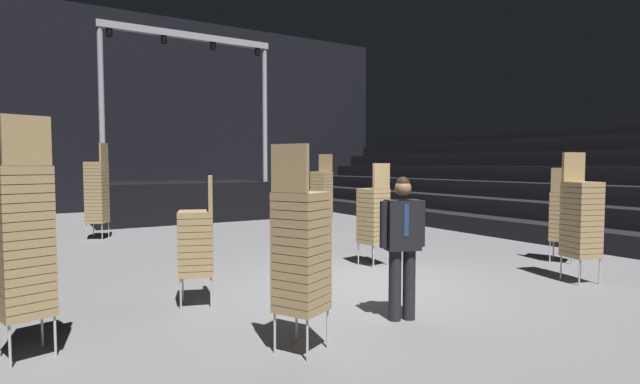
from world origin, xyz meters
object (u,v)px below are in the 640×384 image
object	(u,v)px
stage_riser	(180,198)
chair_stack_front_right	(24,239)
chair_stack_rear_centre	(322,194)
chair_stack_mid_right	(97,191)
chair_stack_rear_left	(564,215)
chair_stack_mid_left	(581,217)
chair_stack_rear_right	(374,214)
chair_stack_mid_centre	(197,240)
man_with_tie	(403,239)
chair_stack_front_left	(301,249)

from	to	relation	value
stage_riser	chair_stack_front_right	bearing A→B (deg)	-111.90
chair_stack_rear_centre	chair_stack_front_right	bearing A→B (deg)	104.71
chair_stack_mid_right	chair_stack_rear_left	bearing A→B (deg)	-106.27
chair_stack_mid_left	chair_stack_mid_right	distance (m)	10.64
chair_stack_mid_left	chair_stack_rear_right	xyz separation A→B (m)	(-1.99, 2.73, -0.08)
stage_riser	chair_stack_rear_right	distance (m)	9.44
chair_stack_rear_left	stage_riser	bearing A→B (deg)	177.60
chair_stack_mid_right	chair_stack_rear_centre	xyz separation A→B (m)	(5.21, -2.21, -0.13)
chair_stack_mid_centre	chair_stack_rear_centre	size ratio (longest dim) A/B	0.80
man_with_tie	chair_stack_rear_right	distance (m)	3.16
chair_stack_mid_left	chair_stack_rear_centre	world-z (taller)	chair_stack_rear_centre
chair_stack_mid_left	chair_stack_mid_right	bearing A→B (deg)	-39.89
chair_stack_front_left	chair_stack_mid_right	bearing A→B (deg)	157.74
chair_stack_front_left	chair_stack_rear_right	distance (m)	4.29
chair_stack_front_right	chair_stack_rear_centre	xyz separation A→B (m)	(6.72, 5.57, -0.08)
chair_stack_mid_right	chair_stack_rear_right	distance (m)	7.27
chair_stack_rear_centre	stage_riser	bearing A→B (deg)	-2.48
stage_riser	chair_stack_front_right	distance (m)	11.94
chair_stack_rear_left	chair_stack_rear_right	xyz separation A→B (m)	(-3.28, 1.63, 0.04)
man_with_tie	chair_stack_rear_left	distance (m)	5.04
chair_stack_mid_left	chair_stack_rear_left	distance (m)	1.70
stage_riser	chair_stack_mid_centre	bearing A→B (deg)	-103.88
man_with_tie	chair_stack_mid_left	world-z (taller)	chair_stack_mid_left
chair_stack_mid_right	chair_stack_rear_left	size ratio (longest dim) A/B	1.33
man_with_tie	chair_stack_front_left	size ratio (longest dim) A/B	0.84
chair_stack_front_right	chair_stack_rear_left	xyz separation A→B (m)	(8.76, 0.06, -0.25)
stage_riser	chair_stack_mid_left	xyz separation A→B (m)	(3.02, -12.11, 0.31)
stage_riser	chair_stack_rear_left	size ratio (longest dim) A/B	3.31
chair_stack_rear_centre	chair_stack_mid_right	bearing A→B (deg)	42.08
chair_stack_front_right	chair_stack_mid_left	bearing A→B (deg)	-23.36
chair_stack_rear_left	chair_stack_rear_centre	size ratio (longest dim) A/B	0.84
stage_riser	chair_stack_front_left	size ratio (longest dim) A/B	2.90
man_with_tie	chair_stack_rear_centre	bearing A→B (deg)	-94.76
chair_stack_front_left	chair_stack_mid_centre	bearing A→B (deg)	163.41
stage_riser	chair_stack_rear_left	xyz separation A→B (m)	(4.31, -11.01, 0.18)
chair_stack_rear_left	chair_stack_front_left	bearing A→B (deg)	-102.42
stage_riser	chair_stack_rear_centre	size ratio (longest dim) A/B	2.78
chair_stack_front_left	chair_stack_mid_right	xyz separation A→B (m)	(-0.82, 9.01, 0.17)
chair_stack_mid_centre	chair_stack_rear_right	bearing A→B (deg)	-57.86
man_with_tie	chair_stack_front_left	world-z (taller)	chair_stack_front_left
chair_stack_front_right	chair_stack_mid_right	xyz separation A→B (m)	(1.52, 7.78, 0.04)
chair_stack_front_right	chair_stack_rear_centre	bearing A→B (deg)	24.17
chair_stack_rear_right	chair_stack_rear_centre	bearing A→B (deg)	62.86
chair_stack_mid_left	chair_stack_mid_centre	xyz separation A→B (m)	(-5.54, 1.91, -0.17)
man_with_tie	chair_stack_mid_right	distance (m)	9.09
chair_stack_mid_right	chair_stack_rear_right	xyz separation A→B (m)	(3.96, -6.09, -0.25)
chair_stack_mid_centre	chair_stack_rear_right	xyz separation A→B (m)	(3.55, 0.82, 0.08)
man_with_tie	chair_stack_rear_left	world-z (taller)	chair_stack_rear_left
chair_stack_mid_left	chair_stack_mid_centre	bearing A→B (deg)	-2.96
stage_riser	chair_stack_rear_centre	world-z (taller)	stage_riser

